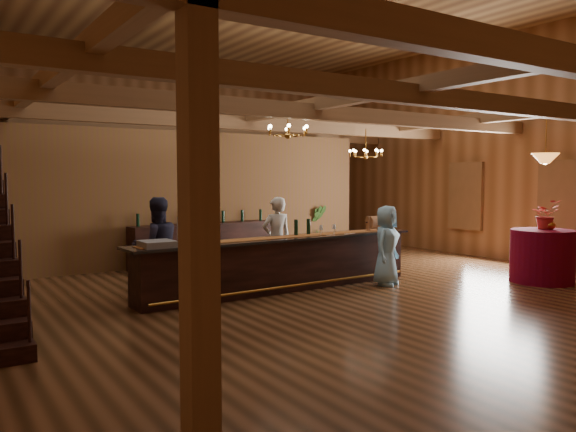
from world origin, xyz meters
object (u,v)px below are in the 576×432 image
round_table (542,256)px  guest (386,245)px  staff_second (157,247)px  floor_plant (315,229)px  beverage_dispenser (185,227)px  pendant_lamp (545,158)px  backbar_shelf (203,244)px  raffle_drum (374,222)px  chandelier_right (366,153)px  bartender (277,239)px  chandelier_left (288,130)px  tasting_bar (282,263)px

round_table → guest: bearing=152.3°
staff_second → floor_plant: staff_second is taller
beverage_dispenser → pendant_lamp: 6.93m
backbar_shelf → guest: size_ratio=2.30×
raffle_drum → backbar_shelf: raffle_drum is taller
backbar_shelf → chandelier_right: bearing=-24.9°
bartender → round_table: bearing=152.6°
floor_plant → raffle_drum: bearing=-108.5°
beverage_dispenser → chandelier_right: (5.51, 1.97, 1.38)m
bartender → floor_plant: bartender is taller
beverage_dispenser → round_table: bearing=-18.0°
chandelier_right → beverage_dispenser: bearing=-160.4°
beverage_dispenser → guest: bearing=-10.1°
chandelier_left → tasting_bar: bearing=-139.4°
guest → staff_second: bearing=134.8°
backbar_shelf → chandelier_left: 3.98m
staff_second → floor_plant: (5.56, 3.10, -0.21)m
beverage_dispenser → staff_second: staff_second is taller
backbar_shelf → floor_plant: size_ratio=2.71×
backbar_shelf → bartender: (0.36, -2.62, 0.34)m
chandelier_left → chandelier_right: same height
raffle_drum → floor_plant: 4.01m
chandelier_right → raffle_drum: bearing=-126.8°
chandelier_left → staff_second: (-2.37, 0.45, -2.05)m
tasting_bar → beverage_dispenser: bearing=178.6°
raffle_drum → chandelier_left: bearing=173.5°
bartender → tasting_bar: bearing=71.4°
backbar_shelf → round_table: bearing=-53.4°
tasting_bar → round_table: size_ratio=4.86×
tasting_bar → backbar_shelf: (0.01, 3.40, 0.00)m
chandelier_left → chandelier_right: size_ratio=1.00×
backbar_shelf → guest: guest is taller
guest → pendant_lamp: bearing=-53.9°
chandelier_right → pendant_lamp: bearing=-76.4°
tasting_bar → beverage_dispenser: (-1.86, -0.01, 0.76)m
backbar_shelf → chandelier_right: size_ratio=4.33×
bartender → floor_plant: 4.33m
backbar_shelf → staff_second: staff_second is taller
beverage_dispenser → chandelier_right: 6.02m
chandelier_right → pendant_lamp: (0.99, -4.08, -0.22)m
backbar_shelf → bartender: size_ratio=2.09×
chandelier_left → guest: size_ratio=0.53×
round_table → bartender: (-4.27, 2.90, 0.32)m
round_table → raffle_drum: bearing=138.6°
tasting_bar → round_table: bearing=-26.3°
beverage_dispenser → pendant_lamp: (6.50, -2.11, 1.16)m
floor_plant → pendant_lamp: bearing=-78.8°
bartender → guest: 2.12m
round_table → guest: 3.10m
pendant_lamp → round_table: bearing=90.0°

